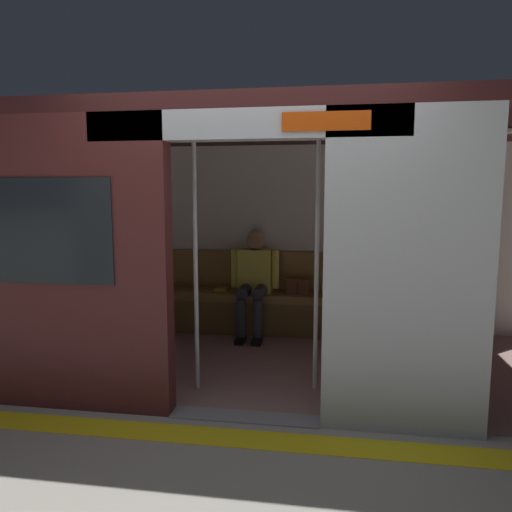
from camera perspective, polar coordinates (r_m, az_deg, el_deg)
ground_plane at (r=3.65m, az=-1.33°, el=-18.74°), size 60.00×60.00×0.00m
platform_edge_strip at (r=3.39m, az=-2.28°, el=-20.90°), size 8.00×0.24×0.01m
train_car at (r=4.43m, az=0.20°, el=6.16°), size 6.40×2.63×2.29m
bench_seat at (r=5.51m, az=2.53°, el=-5.61°), size 3.13×0.44×0.48m
person_seated at (r=5.43m, az=-0.22°, el=-2.27°), size 0.55×0.67×1.20m
handbag at (r=5.49m, az=5.03°, el=-3.58°), size 0.26×0.15×0.17m
book at (r=5.68m, az=-4.08°, el=-3.93°), size 0.15×0.22×0.03m
grab_pole_door at (r=3.87m, az=-7.23°, el=-0.58°), size 0.04×0.04×2.15m
grab_pole_far at (r=3.86m, az=7.26°, el=-0.60°), size 0.04×0.04×2.15m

